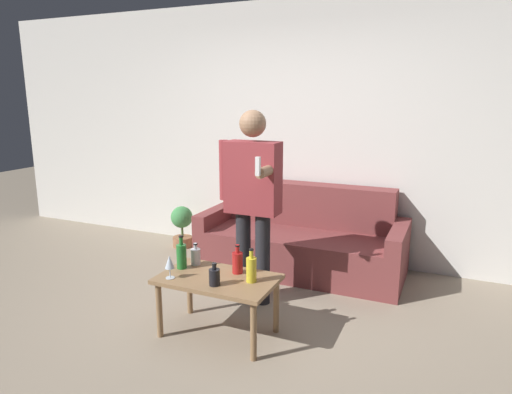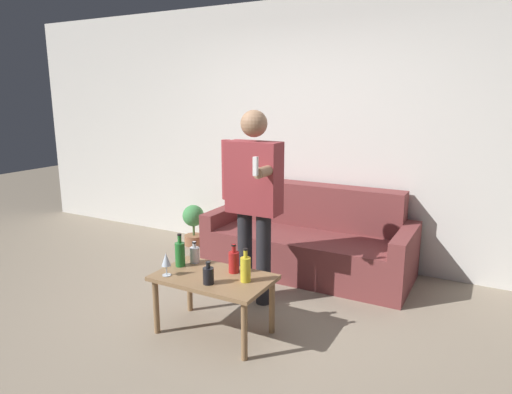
# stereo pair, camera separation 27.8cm
# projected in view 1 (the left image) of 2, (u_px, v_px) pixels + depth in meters

# --- Properties ---
(ground_plane) EXTENTS (16.00, 16.00, 0.00)m
(ground_plane) POSITION_uv_depth(u_px,v_px,m) (207.00, 342.00, 3.29)
(ground_plane) COLOR gray
(wall_back) EXTENTS (8.00, 0.06, 2.70)m
(wall_back) POSITION_uv_depth(u_px,v_px,m) (302.00, 133.00, 4.84)
(wall_back) COLOR silver
(wall_back) RESTS_ON ground_plane
(couch) EXTENTS (2.02, 0.83, 0.84)m
(couch) POSITION_uv_depth(u_px,v_px,m) (302.00, 241.00, 4.62)
(couch) COLOR brown
(couch) RESTS_ON ground_plane
(coffee_table) EXTENTS (0.85, 0.51, 0.45)m
(coffee_table) POSITION_uv_depth(u_px,v_px,m) (218.00, 285.00, 3.32)
(coffee_table) COLOR #8E6B47
(coffee_table) RESTS_ON ground_plane
(bottle_orange) EXTENTS (0.07, 0.07, 0.24)m
(bottle_orange) POSITION_uv_depth(u_px,v_px,m) (251.00, 269.00, 3.21)
(bottle_orange) COLOR yellow
(bottle_orange) RESTS_ON coffee_table
(bottle_green) EXTENTS (0.08, 0.08, 0.22)m
(bottle_green) POSITION_uv_depth(u_px,v_px,m) (238.00, 262.00, 3.36)
(bottle_green) COLOR #B21E1E
(bottle_green) RESTS_ON coffee_table
(bottle_dark) EXTENTS (0.08, 0.08, 0.26)m
(bottle_dark) POSITION_uv_depth(u_px,v_px,m) (182.00, 255.00, 3.45)
(bottle_dark) COLOR #23752D
(bottle_dark) RESTS_ON coffee_table
(bottle_yellow) EXTENTS (0.07, 0.07, 0.17)m
(bottle_yellow) POSITION_uv_depth(u_px,v_px,m) (196.00, 256.00, 3.54)
(bottle_yellow) COLOR silver
(bottle_yellow) RESTS_ON coffee_table
(bottle_red) EXTENTS (0.08, 0.08, 0.16)m
(bottle_red) POSITION_uv_depth(u_px,v_px,m) (214.00, 276.00, 3.15)
(bottle_red) COLOR black
(bottle_red) RESTS_ON coffee_table
(wine_glass_near) EXTENTS (0.07, 0.07, 0.17)m
(wine_glass_near) POSITION_uv_depth(u_px,v_px,m) (170.00, 263.00, 3.26)
(wine_glass_near) COLOR silver
(wine_glass_near) RESTS_ON coffee_table
(person_standing_front) EXTENTS (0.53, 0.43, 1.63)m
(person_standing_front) POSITION_uv_depth(u_px,v_px,m) (252.00, 194.00, 3.75)
(person_standing_front) COLOR #232328
(person_standing_front) RESTS_ON ground_plane
(potted_plant) EXTENTS (0.25, 0.25, 0.48)m
(potted_plant) POSITION_uv_depth(u_px,v_px,m) (182.00, 224.00, 5.30)
(potted_plant) COLOR #936042
(potted_plant) RESTS_ON ground_plane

